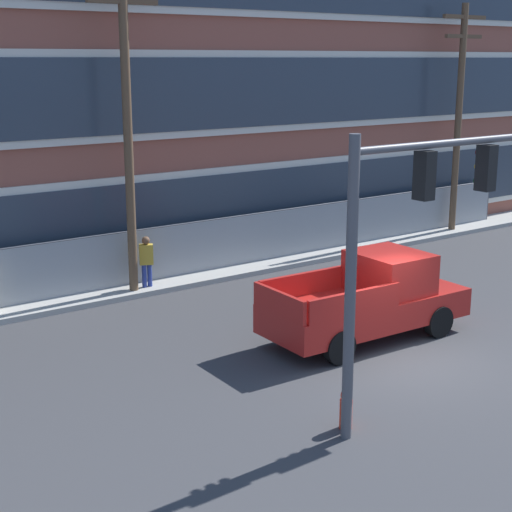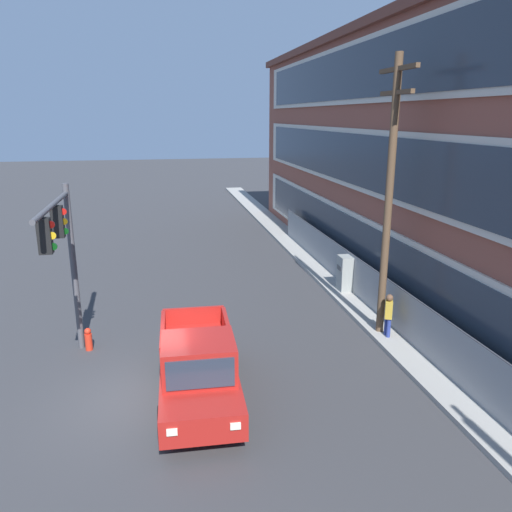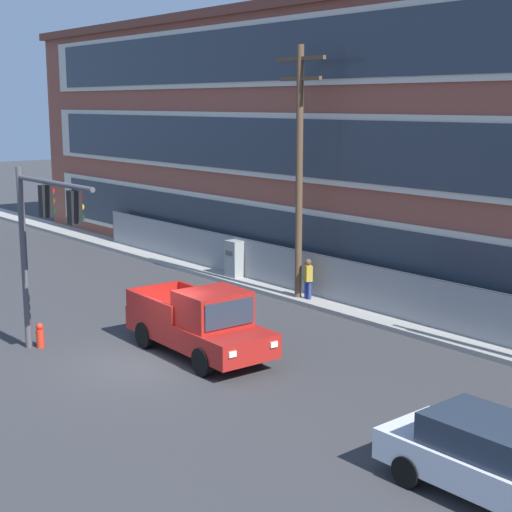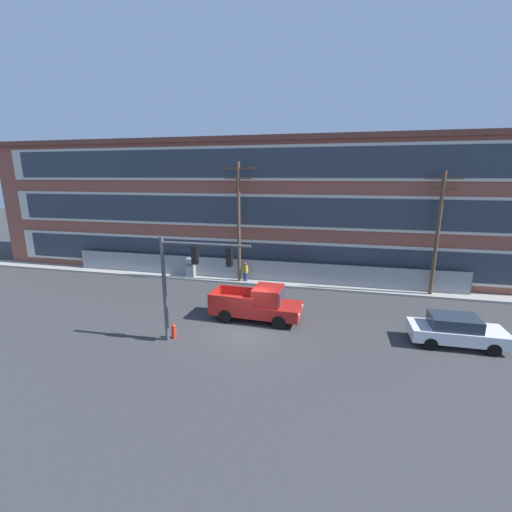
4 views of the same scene
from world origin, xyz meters
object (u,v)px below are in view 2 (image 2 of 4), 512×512
(traffic_signal_mast, at_px, (63,245))
(fire_hydrant, at_px, (88,339))
(utility_pole_near_corner, at_px, (389,189))
(pedestrian_near_cabinet, at_px, (388,314))
(pickup_truck_red, at_px, (198,369))
(electrical_cabinet, at_px, (345,275))

(traffic_signal_mast, xyz_separation_m, fire_hydrant, (-1.11, 0.27, -3.52))
(utility_pole_near_corner, distance_m, pedestrian_near_cabinet, 4.25)
(pickup_truck_red, xyz_separation_m, electrical_cabinet, (-7.39, 7.00, -0.13))
(traffic_signal_mast, relative_size, pickup_truck_red, 1.02)
(traffic_signal_mast, relative_size, fire_hydrant, 7.10)
(utility_pole_near_corner, xyz_separation_m, fire_hydrant, (-0.76, -10.02, -4.82))
(traffic_signal_mast, xyz_separation_m, utility_pole_near_corner, (-0.36, 10.29, 1.30))
(traffic_signal_mast, bearing_deg, fire_hydrant, 166.57)
(pedestrian_near_cabinet, bearing_deg, utility_pole_near_corner, -172.57)
(utility_pole_near_corner, relative_size, fire_hydrant, 12.11)
(pickup_truck_red, xyz_separation_m, utility_pole_near_corner, (-3.07, 6.68, 4.23))
(pickup_truck_red, distance_m, fire_hydrant, 5.12)
(traffic_signal_mast, distance_m, pedestrian_near_cabinet, 10.76)
(traffic_signal_mast, xyz_separation_m, pickup_truck_red, (2.71, 3.61, -2.93))
(pedestrian_near_cabinet, height_order, fire_hydrant, pedestrian_near_cabinet)
(utility_pole_near_corner, distance_m, fire_hydrant, 11.15)
(utility_pole_near_corner, height_order, electrical_cabinet, utility_pole_near_corner)
(pedestrian_near_cabinet, bearing_deg, pickup_truck_red, -68.95)
(electrical_cabinet, bearing_deg, pedestrian_near_cabinet, -3.09)
(pickup_truck_red, xyz_separation_m, pedestrian_near_cabinet, (-2.59, 6.74, -0.00))
(utility_pole_near_corner, relative_size, pedestrian_near_cabinet, 5.59)
(utility_pole_near_corner, relative_size, electrical_cabinet, 5.56)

